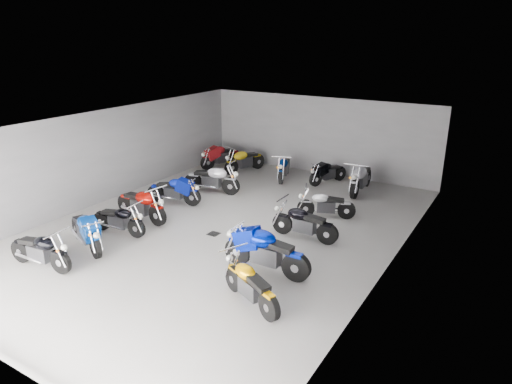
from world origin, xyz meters
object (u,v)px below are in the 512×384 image
at_px(motorcycle_left_d, 141,204).
at_px(motorcycle_right_f, 325,204).
at_px(motorcycle_left_e, 174,191).
at_px(motorcycle_back_a, 221,156).
at_px(motorcycle_right_c, 265,251).
at_px(motorcycle_back_e, 361,178).
at_px(motorcycle_right_b, 250,284).
at_px(motorcycle_back_c, 284,167).
at_px(motorcycle_left_c, 119,219).
at_px(motorcycle_back_b, 244,160).
at_px(drain_grate, 214,234).
at_px(motorcycle_right_e, 304,223).
at_px(motorcycle_left_a, 40,250).
at_px(motorcycle_back_d, 328,172).
at_px(motorcycle_left_b, 86,231).
at_px(motorcycle_left_f, 212,179).

relative_size(motorcycle_left_d, motorcycle_right_f, 1.25).
distance_m(motorcycle_left_e, motorcycle_back_a, 4.78).
height_order(motorcycle_right_c, motorcycle_back_a, motorcycle_right_c).
height_order(motorcycle_left_d, motorcycle_back_e, motorcycle_back_e).
distance_m(motorcycle_right_b, motorcycle_back_c, 9.20).
relative_size(motorcycle_left_c, motorcycle_left_d, 0.85).
bearing_deg(motorcycle_left_e, motorcycle_back_b, 166.00).
bearing_deg(motorcycle_right_b, motorcycle_back_a, 63.35).
xyz_separation_m(drain_grate, motorcycle_right_b, (2.89, -2.56, 0.47)).
distance_m(motorcycle_left_e, motorcycle_right_e, 5.09).
height_order(motorcycle_right_f, motorcycle_back_e, motorcycle_back_e).
height_order(motorcycle_right_b, motorcycle_back_c, motorcycle_back_c).
distance_m(motorcycle_back_c, motorcycle_back_e, 3.22).
distance_m(motorcycle_left_a, motorcycle_back_e, 11.00).
bearing_deg(motorcycle_right_f, motorcycle_back_c, 23.15).
xyz_separation_m(motorcycle_back_c, motorcycle_back_d, (1.74, 0.39, -0.04)).
xyz_separation_m(motorcycle_right_b, motorcycle_right_f, (-0.58, 5.48, -0.03)).
height_order(motorcycle_left_b, motorcycle_back_c, motorcycle_left_b).
distance_m(motorcycle_right_e, motorcycle_back_d, 5.35).
bearing_deg(motorcycle_back_a, motorcycle_left_d, 123.00).
height_order(drain_grate, motorcycle_back_c, motorcycle_back_c).
xyz_separation_m(motorcycle_left_f, motorcycle_right_c, (4.70, -4.16, 0.04)).
bearing_deg(motorcycle_back_b, motorcycle_back_e, -162.57).
distance_m(motorcycle_left_d, motorcycle_back_b, 6.19).
distance_m(drain_grate, motorcycle_left_d, 2.66).
relative_size(motorcycle_right_c, motorcycle_back_a, 1.17).
bearing_deg(motorcycle_left_f, drain_grate, 24.71).
distance_m(motorcycle_left_d, motorcycle_right_f, 5.86).
xyz_separation_m(drain_grate, motorcycle_right_f, (2.31, 2.92, 0.44)).
distance_m(motorcycle_back_a, motorcycle_back_d, 4.97).
height_order(motorcycle_right_b, motorcycle_back_a, motorcycle_back_a).
height_order(motorcycle_right_b, motorcycle_right_e, motorcycle_right_e).
distance_m(motorcycle_back_a, motorcycle_back_c, 3.22).
distance_m(motorcycle_left_c, motorcycle_back_d, 8.39).
bearing_deg(motorcycle_right_f, motorcycle_left_a, 121.93).
xyz_separation_m(motorcycle_back_b, motorcycle_back_e, (5.15, 0.02, 0.05)).
xyz_separation_m(drain_grate, motorcycle_back_d, (0.96, 6.26, 0.45)).
height_order(drain_grate, motorcycle_left_c, motorcycle_left_c).
relative_size(motorcycle_right_e, motorcycle_back_b, 0.99).
distance_m(motorcycle_right_e, motorcycle_back_c, 5.73).
distance_m(motorcycle_left_f, motorcycle_back_b, 2.93).
distance_m(motorcycle_left_b, motorcycle_left_e, 3.95).
distance_m(motorcycle_right_f, motorcycle_back_d, 3.61).
distance_m(motorcycle_left_f, motorcycle_right_b, 7.57).
height_order(motorcycle_left_a, motorcycle_right_c, motorcycle_right_c).
bearing_deg(motorcycle_back_d, motorcycle_right_f, 135.48).
height_order(drain_grate, motorcycle_back_d, motorcycle_back_d).
xyz_separation_m(motorcycle_left_b, motorcycle_right_f, (4.73, 5.50, -0.07)).
relative_size(motorcycle_left_c, motorcycle_left_e, 0.95).
bearing_deg(motorcycle_back_c, motorcycle_left_c, 58.55).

